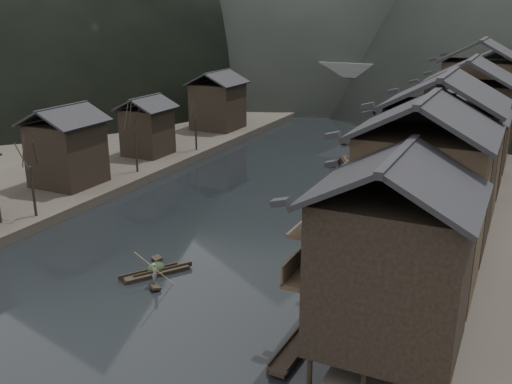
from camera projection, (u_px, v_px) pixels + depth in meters
The scene contains 12 objects.
water at pixel (183, 265), 43.66m from camera, with size 300.00×300.00×0.00m, color black.
left_bank at pixel (134, 125), 92.17m from camera, with size 40.00×200.00×1.20m, color #2D2823.
stilt_houses at pixel (463, 126), 50.10m from camera, with size 9.00×67.60×15.97m.
left_houses at pixel (127, 123), 67.59m from camera, with size 8.10×53.20×8.73m.
bare_trees at pixel (67, 144), 54.38m from camera, with size 3.74×41.32×7.47m.
moored_sampans at pixel (410, 189), 60.95m from camera, with size 3.13×72.42×0.47m.
midriver_boats at pixel (351, 150), 77.59m from camera, with size 5.70×18.11×0.45m.
stone_bridge at pixel (397, 85), 103.72m from camera, with size 40.00×6.00×9.00m.
hero_sampan at pixel (156, 272), 42.03m from camera, with size 3.75×5.01×0.44m.
cargo_heap at pixel (156, 263), 42.08m from camera, with size 1.19×1.56×0.71m, color black.
boatman at pixel (154, 270), 39.92m from camera, with size 0.58×0.38×1.59m, color slate.
bamboo_pole at pixel (155, 238), 39.08m from camera, with size 0.06×0.06×4.39m, color #8C7A51.
Camera 1 is at (22.31, -33.38, 18.87)m, focal length 40.00 mm.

